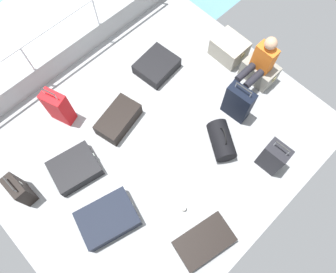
% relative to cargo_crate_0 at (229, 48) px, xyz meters
% --- Properties ---
extents(ground_plane, '(4.40, 5.20, 0.06)m').
position_rel_cargo_crate_0_xyz_m(ground_plane, '(0.30, -2.14, -0.22)').
color(ground_plane, '#939699').
extents(gunwale_port, '(0.06, 5.20, 0.45)m').
position_rel_cargo_crate_0_xyz_m(gunwale_port, '(-1.87, -2.14, 0.04)').
color(gunwale_port, '#939699').
rests_on(gunwale_port, ground_plane).
extents(railing_port, '(0.04, 4.20, 1.02)m').
position_rel_cargo_crate_0_xyz_m(railing_port, '(-1.87, -2.14, 0.59)').
color(railing_port, silver).
rests_on(railing_port, ground_plane).
extents(sea_wake, '(12.00, 12.00, 0.01)m').
position_rel_cargo_crate_0_xyz_m(sea_wake, '(-3.30, -2.14, -0.53)').
color(sea_wake, '#598C9E').
rests_on(sea_wake, ground_plane).
extents(cargo_crate_0, '(0.62, 0.48, 0.37)m').
position_rel_cargo_crate_0_xyz_m(cargo_crate_0, '(0.00, 0.00, 0.00)').
color(cargo_crate_0, '#9E9989').
rests_on(cargo_crate_0, ground_plane).
extents(cargo_crate_1, '(0.62, 0.39, 0.37)m').
position_rel_cargo_crate_0_xyz_m(cargo_crate_1, '(0.69, 0.01, -0.00)').
color(cargo_crate_1, gray).
rests_on(cargo_crate_1, ground_plane).
extents(passenger_seated, '(0.34, 0.66, 1.07)m').
position_rel_cargo_crate_0_xyz_m(passenger_seated, '(0.69, -0.17, 0.37)').
color(passenger_seated, orange).
rests_on(passenger_seated, ground_plane).
extents(suitcase_0, '(0.46, 0.25, 0.81)m').
position_rel_cargo_crate_0_xyz_m(suitcase_0, '(0.88, -0.83, 0.16)').
color(suitcase_0, black).
rests_on(suitcase_0, ground_plane).
extents(suitcase_1, '(0.37, 0.27, 0.78)m').
position_rel_cargo_crate_0_xyz_m(suitcase_1, '(1.87, -1.14, 0.13)').
color(suitcase_1, black).
rests_on(suitcase_1, ground_plane).
extents(suitcase_2, '(0.43, 0.33, 0.84)m').
position_rel_cargo_crate_0_xyz_m(suitcase_2, '(-1.08, -2.96, 0.16)').
color(suitcase_2, red).
rests_on(suitcase_2, ground_plane).
extents(suitcase_3, '(0.63, 0.89, 0.21)m').
position_rel_cargo_crate_0_xyz_m(suitcase_3, '(1.97, -2.75, -0.08)').
color(suitcase_3, black).
rests_on(suitcase_3, ground_plane).
extents(suitcase_4, '(0.40, 0.20, 0.63)m').
position_rel_cargo_crate_0_xyz_m(suitcase_4, '(-0.42, -4.19, 0.08)').
color(suitcase_4, black).
rests_on(suitcase_4, ground_plane).
extents(suitcase_5, '(0.59, 0.84, 0.27)m').
position_rel_cargo_crate_0_xyz_m(suitcase_5, '(-0.34, -2.37, -0.05)').
color(suitcase_5, black).
rests_on(suitcase_5, ground_plane).
extents(suitcase_6, '(0.65, 0.74, 0.21)m').
position_rel_cargo_crate_0_xyz_m(suitcase_6, '(-0.69, -1.17, -0.08)').
color(suitcase_6, black).
rests_on(suitcase_6, ground_plane).
extents(suitcase_7, '(0.71, 0.80, 0.23)m').
position_rel_cargo_crate_0_xyz_m(suitcase_7, '(-0.18, -3.41, -0.08)').
color(suitcase_7, black).
rests_on(suitcase_7, ground_plane).
extents(suitcase_8, '(0.78, 0.94, 0.26)m').
position_rel_cargo_crate_0_xyz_m(suitcase_8, '(0.78, -3.53, -0.05)').
color(suitcase_8, black).
rests_on(suitcase_8, ground_plane).
extents(duffel_bag, '(0.70, 0.61, 0.49)m').
position_rel_cargo_crate_0_xyz_m(duffel_bag, '(1.11, -1.44, -0.01)').
color(duffel_bag, black).
rests_on(duffel_bag, ground_plane).
extents(paper_cup, '(0.08, 0.08, 0.10)m').
position_rel_cargo_crate_0_xyz_m(paper_cup, '(1.43, -2.62, -0.14)').
color(paper_cup, white).
rests_on(paper_cup, ground_plane).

